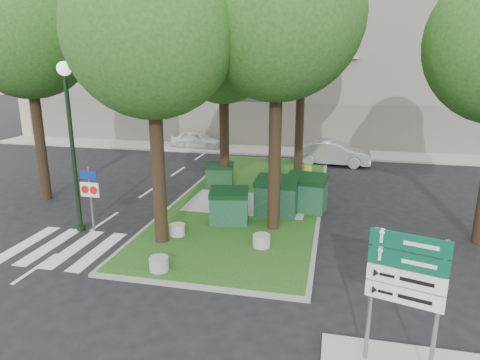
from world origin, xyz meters
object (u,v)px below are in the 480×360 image
(bollard_right, at_px, (262,241))
(car_silver, at_px, (333,153))
(bollard_left, at_px, (159,264))
(tree_median_near_left, at_px, (154,14))
(dumpster_b, at_px, (229,206))
(directional_sign, at_px, (406,281))
(car_white, at_px, (198,139))
(bollard_mid, at_px, (177,230))
(dumpster_d, at_px, (306,193))
(tree_median_far, at_px, (306,11))
(tree_median_mid, at_px, (226,38))
(dumpster_c, at_px, (277,196))
(tree_street_left, at_px, (27,18))
(dumpster_a, at_px, (220,175))
(traffic_sign_pole, at_px, (90,191))
(litter_bin, at_px, (308,172))
(street_lamp, at_px, (70,128))

(bollard_right, xyz_separation_m, car_silver, (2.07, 12.73, 0.40))
(bollard_left, bearing_deg, tree_median_near_left, 107.90)
(dumpster_b, xyz_separation_m, directional_sign, (5.15, -6.95, 1.25))
(tree_median_near_left, xyz_separation_m, car_white, (-4.06, 15.97, -6.67))
(bollard_mid, distance_m, car_white, 16.03)
(dumpster_d, bearing_deg, tree_median_near_left, -127.78)
(tree_median_near_left, bearing_deg, car_white, 104.28)
(car_white, bearing_deg, bollard_left, -159.59)
(tree_median_far, bearing_deg, bollard_right, -92.58)
(tree_median_mid, xyz_separation_m, dumpster_c, (2.82, -3.11, -6.12))
(tree_street_left, height_order, dumpster_b, tree_street_left)
(bollard_right, bearing_deg, tree_median_mid, 113.87)
(dumpster_a, height_order, car_silver, car_silver)
(tree_median_far, xyz_separation_m, dumpster_c, (-0.38, -6.11, -7.46))
(bollard_right, bearing_deg, tree_median_near_left, -176.29)
(directional_sign, relative_size, car_white, 0.75)
(tree_median_far, bearing_deg, tree_median_mid, -136.85)
(tree_street_left, xyz_separation_m, car_white, (2.94, 12.47, -7.01))
(bollard_right, xyz_separation_m, traffic_sign_pole, (-6.22, 0.23, 1.23))
(tree_median_mid, bearing_deg, dumpster_c, -47.81)
(dumpster_a, height_order, dumpster_d, dumpster_d)
(directional_sign, bearing_deg, litter_bin, 117.51)
(tree_street_left, relative_size, dumpster_a, 7.62)
(directional_sign, bearing_deg, bollard_left, 172.21)
(dumpster_b, xyz_separation_m, bollard_left, (-1.05, -4.15, -0.44))
(traffic_sign_pole, bearing_deg, car_silver, 58.01)
(litter_bin, distance_m, street_lamp, 11.97)
(dumpster_d, xyz_separation_m, bollard_mid, (-4.17, -3.59, -0.53))
(tree_median_mid, height_order, dumpster_d, tree_median_mid)
(dumpster_b, height_order, directional_sign, directional_sign)
(litter_bin, xyz_separation_m, car_silver, (1.18, 3.89, 0.26))
(bollard_mid, bearing_deg, traffic_sign_pole, -178.50)
(bollard_left, distance_m, traffic_sign_pole, 4.56)
(dumpster_c, distance_m, car_silver, 9.77)
(dumpster_b, xyz_separation_m, dumpster_c, (1.60, 1.30, 0.09))
(dumpster_a, distance_m, car_white, 10.27)
(directional_sign, relative_size, car_silver, 0.64)
(tree_median_mid, xyz_separation_m, street_lamp, (-3.97, -6.05, -3.22))
(dumpster_a, bearing_deg, bollard_mid, -98.33)
(tree_median_mid, height_order, bollard_left, tree_median_mid)
(tree_street_left, relative_size, litter_bin, 16.00)
(tree_median_mid, relative_size, car_silver, 2.26)
(dumpster_c, bearing_deg, directional_sign, -63.05)
(bollard_right, height_order, litter_bin, litter_bin)
(dumpster_b, relative_size, litter_bin, 2.32)
(street_lamp, bearing_deg, traffic_sign_pole, -0.65)
(dumpster_d, bearing_deg, bollard_mid, -130.05)
(directional_sign, bearing_deg, dumpster_c, 129.82)
(dumpster_d, relative_size, directional_sign, 0.63)
(car_white, distance_m, car_silver, 9.89)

